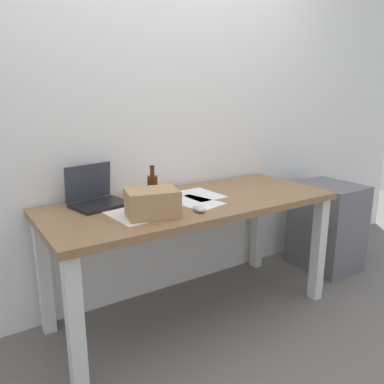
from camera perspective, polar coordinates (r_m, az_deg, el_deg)
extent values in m
plane|color=slate|center=(2.57, 0.00, -17.40)|extent=(8.00, 8.00, 0.00)
cube|color=white|center=(2.54, -5.26, 13.11)|extent=(5.20, 0.08, 2.60)
cube|color=olive|center=(2.27, 0.00, -1.71)|extent=(1.74, 0.71, 0.04)
cube|color=silver|center=(1.87, -16.89, -18.69)|extent=(0.07, 0.07, 0.70)
cube|color=silver|center=(2.71, 18.20, -8.05)|extent=(0.07, 0.07, 0.70)
cube|color=silver|center=(2.38, -21.06, -11.52)|extent=(0.07, 0.07, 0.70)
cube|color=silver|center=(3.09, 9.65, -4.76)|extent=(0.07, 0.07, 0.70)
cube|color=black|center=(2.21, -13.43, -1.84)|extent=(0.33, 0.27, 0.02)
cube|color=#333842|center=(2.27, -15.11, 1.45)|extent=(0.29, 0.09, 0.21)
cylinder|color=#47280F|center=(2.19, -5.84, 0.31)|extent=(0.06, 0.06, 0.16)
cylinder|color=#47280F|center=(2.16, -5.92, 3.06)|extent=(0.02, 0.02, 0.05)
cylinder|color=black|center=(2.16, -5.94, 3.82)|extent=(0.03, 0.03, 0.01)
ellipsoid|color=silver|center=(2.05, 1.10, -2.44)|extent=(0.08, 0.11, 0.03)
cube|color=tan|center=(1.96, -5.91, -1.66)|extent=(0.30, 0.25, 0.14)
cube|color=white|center=(2.01, -8.72, -3.44)|extent=(0.24, 0.31, 0.00)
cube|color=white|center=(2.22, 0.54, -1.53)|extent=(0.28, 0.34, 0.00)
cube|color=white|center=(2.39, 1.20, -0.38)|extent=(0.23, 0.31, 0.00)
cube|color=slate|center=(3.23, 19.37, -4.78)|extent=(0.40, 0.48, 0.68)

